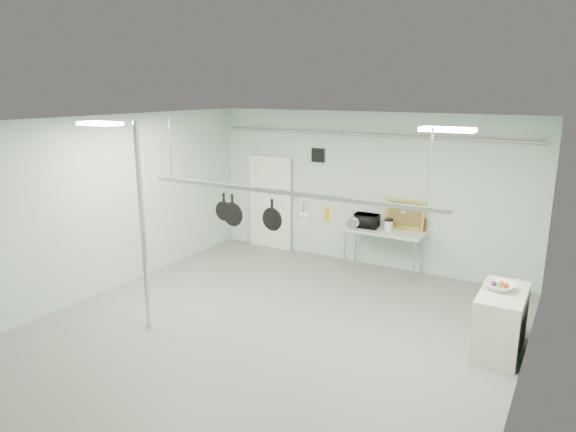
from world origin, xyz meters
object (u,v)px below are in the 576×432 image
Objects in this scene: prep_table at (384,233)px; skillet_left at (224,207)px; chrome_pole at (143,229)px; fruit_bowl at (500,286)px; skillet_mid at (233,210)px; microwave at (366,221)px; pot_rack at (282,190)px; coffee_canister at (389,226)px; side_cabinet at (501,321)px; skillet_right at (272,215)px.

skillet_left reaches higher than prep_table.
chrome_pole is 7.80× the size of fruit_bowl.
microwave is at bearing 77.48° from skillet_mid.
microwave is (-0.39, 0.01, 0.21)m from prep_table.
fruit_bowl is 0.95× the size of skillet_left.
pot_rack reaches higher than prep_table.
pot_rack is 1.11m from skillet_left.
skillet_left reaches higher than coffee_canister.
side_cabinet is (4.85, 2.00, -1.15)m from chrome_pole.
chrome_pole is 5.37m from side_cabinet.
skillet_left is (-3.94, -1.15, 0.92)m from fruit_bowl.
prep_table is at bearing 61.29° from chrome_pole.
fruit_bowl is (2.49, -2.15, 0.12)m from prep_table.
pot_rack is 3.55m from coffee_canister.
skillet_mid is 1.09× the size of skillet_right.
skillet_right is (-3.06, -1.15, 0.90)m from fruit_bowl.
microwave is (1.91, 4.21, -0.56)m from chrome_pole.
skillet_right is at bearing -160.58° from side_cabinet.
coffee_canister is 0.43× the size of skillet_right.
skillet_mid and skillet_right have the same top height.
side_cabinet is at bearing 22.41° from chrome_pole.
skillet_left is at bearing 180.00° from pot_rack.
coffee_canister reaches higher than fruit_bowl.
chrome_pole is at bearing -136.84° from skillet_left.
pot_rack is at bearing 25.35° from chrome_pole.
coffee_canister is 3.74m from skillet_left.
coffee_canister is 0.39× the size of skillet_mid.
chrome_pole is 5.25m from fruit_bowl.
coffee_canister is 3.22m from fruit_bowl.
skillet_left is at bearing -174.44° from skillet_right.
side_cabinet is at bearing -41.68° from coffee_canister.
fruit_bowl is (2.88, -2.16, -0.09)m from microwave.
microwave is 2.47× the size of coffee_canister.
skillet_left and skillet_mid have the same top height.
microwave is at bearing 92.50° from skillet_right.
chrome_pole is at bearing -118.71° from prep_table.
skillet_right reaches higher than fruit_bowl.
pot_rack is at bearing 87.02° from microwave.
microwave is at bearing 65.62° from chrome_pole.
chrome_pole is at bearing -154.65° from pot_rack.
skillet_left is 0.91× the size of skillet_right.
side_cabinet is at bearing 18.63° from skillet_mid.
chrome_pole reaches higher than pot_rack.
prep_table is at bearing 176.05° from microwave.
side_cabinet is 4.22m from skillet_mid.
chrome_pole reaches higher than coffee_canister.
skillet_mid is at bearing -164.01° from side_cabinet.
chrome_pole is at bearing -157.59° from side_cabinet.
coffee_canister is (0.48, 3.30, -1.22)m from pot_rack.
skillet_left is (0.85, 0.90, 0.27)m from chrome_pole.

